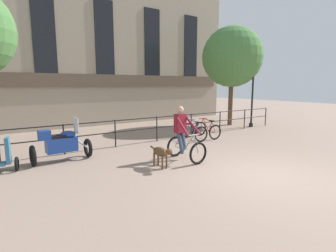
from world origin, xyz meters
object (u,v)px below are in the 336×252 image
at_px(cyclist_with_bike, 183,136).
at_px(street_lamp, 253,84).
at_px(parked_bicycle_mid_left, 207,130).
at_px(parked_motorcycle, 61,144).
at_px(dog, 162,153).
at_px(parked_bicycle_near_lamp, 194,131).

height_order(cyclist_with_bike, street_lamp, street_lamp).
distance_m(cyclist_with_bike, street_lamp, 8.07).
bearing_deg(street_lamp, parked_bicycle_mid_left, -167.82).
height_order(parked_motorcycle, parked_bicycle_mid_left, parked_motorcycle).
bearing_deg(cyclist_with_bike, parked_motorcycle, 147.00).
distance_m(dog, parked_bicycle_mid_left, 4.79).
xyz_separation_m(dog, street_lamp, (8.36, 3.38, 1.97)).
bearing_deg(parked_bicycle_near_lamp, parked_bicycle_mid_left, -172.99).
distance_m(dog, parked_bicycle_near_lamp, 4.14).
bearing_deg(parked_motorcycle, dog, -138.12).
relative_size(parked_bicycle_near_lamp, parked_bicycle_mid_left, 1.02).
relative_size(dog, parked_motorcycle, 0.55).
height_order(cyclist_with_bike, parked_bicycle_mid_left, cyclist_with_bike).
xyz_separation_m(dog, parked_bicycle_mid_left, (4.11, 2.47, -0.09)).
bearing_deg(cyclist_with_bike, parked_bicycle_near_lamp, 41.22).
relative_size(cyclist_with_bike, parked_motorcycle, 0.95).
bearing_deg(parked_bicycle_mid_left, cyclist_with_bike, 39.29).
relative_size(parked_bicycle_near_lamp, street_lamp, 0.27).
bearing_deg(parked_bicycle_near_lamp, cyclist_with_bike, 50.22).
bearing_deg(parked_motorcycle, parked_bicycle_mid_left, -90.39).
bearing_deg(dog, parked_bicycle_mid_left, 24.87).
relative_size(cyclist_with_bike, dog, 1.72).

